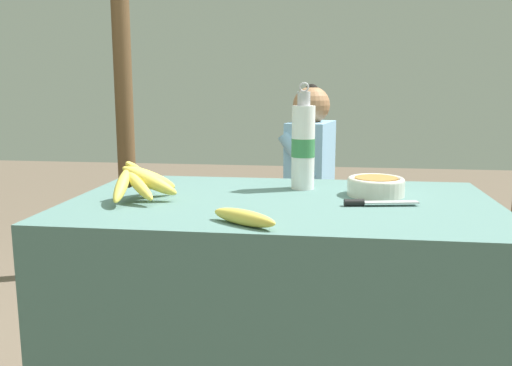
{
  "coord_description": "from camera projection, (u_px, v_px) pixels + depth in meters",
  "views": [
    {
      "loc": [
        0.14,
        -1.55,
        1.11
      ],
      "look_at": [
        -0.08,
        0.05,
        0.82
      ],
      "focal_mm": 38.0,
      "sensor_mm": 36.0,
      "label": 1
    }
  ],
  "objects": [
    {
      "name": "water_bottle",
      "position": [
        303.0,
        146.0,
        1.74
      ],
      "size": [
        0.08,
        0.08,
        0.34
      ],
      "color": "white",
      "rests_on": "market_counter"
    },
    {
      "name": "support_post_near",
      "position": [
        122.0,
        43.0,
        3.11
      ],
      "size": [
        0.1,
        0.1,
        2.72
      ],
      "color": "brown",
      "rests_on": "ground_plane"
    },
    {
      "name": "market_counter",
      "position": [
        281.0,
        325.0,
        1.65
      ],
      "size": [
        1.24,
        0.76,
        0.78
      ],
      "color": "#4C706B",
      "rests_on": "ground_plane"
    },
    {
      "name": "wooden_bench",
      "position": [
        314.0,
        225.0,
        2.97
      ],
      "size": [
        1.54,
        0.32,
        0.43
      ],
      "color": "brown",
      "rests_on": "ground_plane"
    },
    {
      "name": "banana_bunch_ripe",
      "position": [
        141.0,
        180.0,
        1.57
      ],
      "size": [
        0.18,
        0.27,
        0.13
      ],
      "color": "#4C381E",
      "rests_on": "market_counter"
    },
    {
      "name": "knife",
      "position": [
        370.0,
        202.0,
        1.51
      ],
      "size": [
        0.21,
        0.06,
        0.02
      ],
      "rotation": [
        0.0,
        0.0,
        0.18
      ],
      "color": "#BCBCC1",
      "rests_on": "market_counter"
    },
    {
      "name": "banana_bunch_green",
      "position": [
        400.0,
        205.0,
        2.88
      ],
      "size": [
        0.15,
        0.28,
        0.12
      ],
      "color": "#4C381E",
      "rests_on": "wooden_bench"
    },
    {
      "name": "seated_vendor",
      "position": [
        302.0,
        174.0,
        2.9
      ],
      "size": [
        0.45,
        0.42,
        1.12
      ],
      "rotation": [
        0.0,
        0.0,
        2.94
      ],
      "color": "#232328",
      "rests_on": "ground_plane"
    },
    {
      "name": "serving_bowl",
      "position": [
        376.0,
        185.0,
        1.65
      ],
      "size": [
        0.17,
        0.17,
        0.06
      ],
      "color": "silver",
      "rests_on": "market_counter"
    },
    {
      "name": "loose_banana_front",
      "position": [
        244.0,
        217.0,
        1.3
      ],
      "size": [
        0.18,
        0.14,
        0.04
      ],
      "rotation": [
        0.0,
        0.0,
        -0.57
      ],
      "color": "#E0C64C",
      "rests_on": "market_counter"
    }
  ]
}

